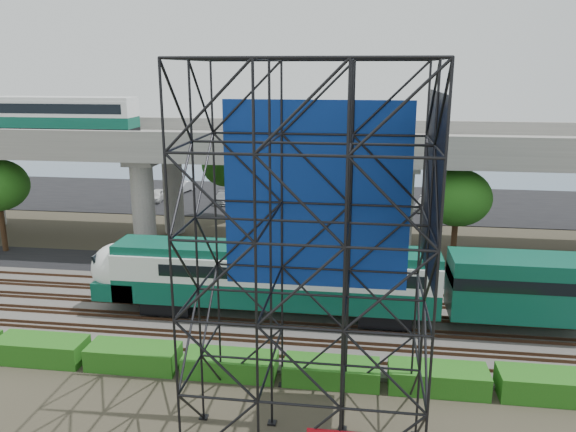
# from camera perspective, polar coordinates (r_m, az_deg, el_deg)

# --- Properties ---
(ground) EXTENTS (140.00, 140.00, 0.00)m
(ground) POSITION_cam_1_polar(r_m,az_deg,el_deg) (32.94, -5.80, -11.78)
(ground) COLOR #474233
(ground) RESTS_ON ground
(ballast_bed) EXTENTS (90.00, 12.00, 0.20)m
(ballast_bed) POSITION_cam_1_polar(r_m,az_deg,el_deg) (34.65, -5.02, -10.18)
(ballast_bed) COLOR slate
(ballast_bed) RESTS_ON ground
(service_road) EXTENTS (90.00, 5.00, 0.08)m
(service_road) POSITION_cam_1_polar(r_m,az_deg,el_deg) (42.36, -2.47, -5.47)
(service_road) COLOR black
(service_road) RESTS_ON ground
(parking_lot) EXTENTS (90.00, 18.00, 0.08)m
(parking_lot) POSITION_cam_1_polar(r_m,az_deg,el_deg) (64.69, 1.25, 1.67)
(parking_lot) COLOR black
(parking_lot) RESTS_ON ground
(harbor_water) EXTENTS (140.00, 40.00, 0.03)m
(harbor_water) POSITION_cam_1_polar(r_m,az_deg,el_deg) (86.16, 2.95, 4.93)
(harbor_water) COLOR slate
(harbor_water) RESTS_ON ground
(rail_tracks) EXTENTS (90.00, 9.52, 0.16)m
(rail_tracks) POSITION_cam_1_polar(r_m,az_deg,el_deg) (34.58, -5.03, -9.91)
(rail_tracks) COLOR #472D1E
(rail_tracks) RESTS_ON ballast_bed
(commuter_train) EXTENTS (29.30, 3.06, 4.30)m
(commuter_train) POSITION_cam_1_polar(r_m,az_deg,el_deg) (32.92, 2.25, -6.25)
(commuter_train) COLOR black
(commuter_train) RESTS_ON rail_tracks
(overpass) EXTENTS (80.00, 12.00, 12.40)m
(overpass) POSITION_cam_1_polar(r_m,az_deg,el_deg) (45.86, -2.96, 6.63)
(overpass) COLOR #9E9B93
(overpass) RESTS_ON ground
(scaffold_tower) EXTENTS (9.36, 6.36, 15.00)m
(scaffold_tower) POSITION_cam_1_polar(r_m,az_deg,el_deg) (21.92, 2.14, -4.42)
(scaffold_tower) COLOR black
(scaffold_tower) RESTS_ON ground
(hedge_strip) EXTENTS (34.60, 1.80, 1.20)m
(hedge_strip) POSITION_cam_1_polar(r_m,az_deg,el_deg) (28.78, -5.88, -14.70)
(hedge_strip) COLOR #195A14
(hedge_strip) RESTS_ON ground
(trees) EXTENTS (40.94, 16.94, 7.69)m
(trees) POSITION_cam_1_polar(r_m,az_deg,el_deg) (47.20, -6.90, 3.52)
(trees) COLOR #382314
(trees) RESTS_ON ground
(suv) EXTENTS (5.44, 3.02, 1.44)m
(suv) POSITION_cam_1_polar(r_m,az_deg,el_deg) (43.22, -5.24, -4.04)
(suv) COLOR black
(suv) RESTS_ON service_road
(parked_cars) EXTENTS (37.12, 9.55, 1.32)m
(parked_cars) POSITION_cam_1_polar(r_m,az_deg,el_deg) (64.20, 1.96, 2.16)
(parked_cars) COLOR silver
(parked_cars) RESTS_ON parking_lot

